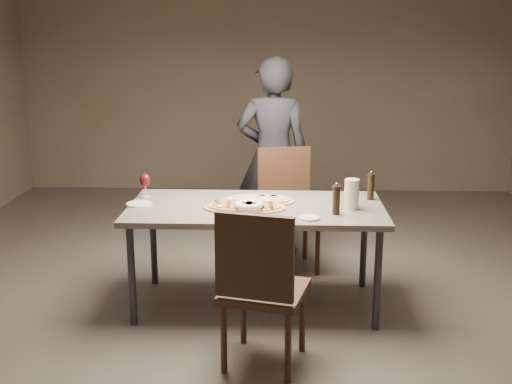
{
  "coord_description": "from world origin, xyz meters",
  "views": [
    {
      "loc": [
        0.18,
        -4.36,
        1.96
      ],
      "look_at": [
        0.0,
        0.0,
        0.85
      ],
      "focal_mm": 45.0,
      "sensor_mm": 36.0,
      "label": 1
    }
  ],
  "objects_px": {
    "diner": "(273,157)",
    "pepper_mill_left": "(336,199)",
    "bread_basket": "(249,206)",
    "chair_far": "(287,201)",
    "dining_table": "(256,213)",
    "ham_pizza": "(258,200)",
    "zucchini_pizza": "(245,207)",
    "chair_near": "(260,282)",
    "carafe": "(352,194)"
  },
  "relations": [
    {
      "from": "zucchini_pizza",
      "to": "pepper_mill_left",
      "type": "height_order",
      "value": "pepper_mill_left"
    },
    {
      "from": "ham_pizza",
      "to": "diner",
      "type": "relative_size",
      "value": 0.3
    },
    {
      "from": "bread_basket",
      "to": "chair_near",
      "type": "height_order",
      "value": "chair_near"
    },
    {
      "from": "dining_table",
      "to": "ham_pizza",
      "type": "height_order",
      "value": "ham_pizza"
    },
    {
      "from": "diner",
      "to": "pepper_mill_left",
      "type": "bearing_deg",
      "value": 108.7
    },
    {
      "from": "ham_pizza",
      "to": "pepper_mill_left",
      "type": "xyz_separation_m",
      "value": [
        0.53,
        -0.29,
        0.09
      ]
    },
    {
      "from": "bread_basket",
      "to": "chair_far",
      "type": "height_order",
      "value": "chair_far"
    },
    {
      "from": "dining_table",
      "to": "chair_near",
      "type": "distance_m",
      "value": 0.94
    },
    {
      "from": "bread_basket",
      "to": "carafe",
      "type": "xyz_separation_m",
      "value": [
        0.7,
        0.11,
        0.06
      ]
    },
    {
      "from": "dining_table",
      "to": "chair_far",
      "type": "xyz_separation_m",
      "value": [
        0.22,
        0.83,
        -0.13
      ]
    },
    {
      "from": "dining_table",
      "to": "zucchini_pizza",
      "type": "distance_m",
      "value": 0.14
    },
    {
      "from": "chair_near",
      "to": "chair_far",
      "type": "height_order",
      "value": "chair_far"
    },
    {
      "from": "bread_basket",
      "to": "carafe",
      "type": "bearing_deg",
      "value": 9.09
    },
    {
      "from": "bread_basket",
      "to": "chair_far",
      "type": "xyz_separation_m",
      "value": [
        0.26,
        1.0,
        -0.23
      ]
    },
    {
      "from": "bread_basket",
      "to": "chair_near",
      "type": "xyz_separation_m",
      "value": [
        0.1,
        -0.76,
        -0.24
      ]
    },
    {
      "from": "zucchini_pizza",
      "to": "chair_near",
      "type": "relative_size",
      "value": 0.58
    },
    {
      "from": "dining_table",
      "to": "zucchini_pizza",
      "type": "bearing_deg",
      "value": -131.03
    },
    {
      "from": "ham_pizza",
      "to": "chair_far",
      "type": "xyz_separation_m",
      "value": [
        0.21,
        0.73,
        -0.21
      ]
    },
    {
      "from": "chair_near",
      "to": "diner",
      "type": "relative_size",
      "value": 0.57
    },
    {
      "from": "pepper_mill_left",
      "to": "dining_table",
      "type": "bearing_deg",
      "value": 160.56
    },
    {
      "from": "pepper_mill_left",
      "to": "diner",
      "type": "xyz_separation_m",
      "value": [
        -0.45,
        1.36,
        0.02
      ]
    },
    {
      "from": "zucchini_pizza",
      "to": "carafe",
      "type": "relative_size",
      "value": 2.7
    },
    {
      "from": "bread_basket",
      "to": "pepper_mill_left",
      "type": "bearing_deg",
      "value": -2.23
    },
    {
      "from": "bread_basket",
      "to": "dining_table",
      "type": "bearing_deg",
      "value": 76.87
    },
    {
      "from": "dining_table",
      "to": "pepper_mill_left",
      "type": "height_order",
      "value": "pepper_mill_left"
    },
    {
      "from": "dining_table",
      "to": "ham_pizza",
      "type": "distance_m",
      "value": 0.12
    },
    {
      "from": "dining_table",
      "to": "bread_basket",
      "type": "xyz_separation_m",
      "value": [
        -0.04,
        -0.17,
        0.1
      ]
    },
    {
      "from": "bread_basket",
      "to": "pepper_mill_left",
      "type": "height_order",
      "value": "pepper_mill_left"
    },
    {
      "from": "pepper_mill_left",
      "to": "chair_far",
      "type": "xyz_separation_m",
      "value": [
        -0.32,
        1.02,
        -0.29
      ]
    },
    {
      "from": "pepper_mill_left",
      "to": "chair_near",
      "type": "xyz_separation_m",
      "value": [
        -0.49,
        -0.73,
        -0.3
      ]
    },
    {
      "from": "zucchini_pizza",
      "to": "ham_pizza",
      "type": "bearing_deg",
      "value": 51.96
    },
    {
      "from": "ham_pizza",
      "to": "zucchini_pizza",
      "type": "bearing_deg",
      "value": -134.17
    },
    {
      "from": "ham_pizza",
      "to": "bread_basket",
      "type": "height_order",
      "value": "bread_basket"
    },
    {
      "from": "zucchini_pizza",
      "to": "chair_far",
      "type": "height_order",
      "value": "chair_far"
    },
    {
      "from": "zucchini_pizza",
      "to": "pepper_mill_left",
      "type": "bearing_deg",
      "value": -21.88
    },
    {
      "from": "ham_pizza",
      "to": "diner",
      "type": "distance_m",
      "value": 1.08
    },
    {
      "from": "ham_pizza",
      "to": "diner",
      "type": "xyz_separation_m",
      "value": [
        0.09,
        1.07,
        0.11
      ]
    },
    {
      "from": "chair_far",
      "to": "diner",
      "type": "bearing_deg",
      "value": -82.81
    },
    {
      "from": "chair_far",
      "to": "diner",
      "type": "xyz_separation_m",
      "value": [
        -0.12,
        0.33,
        0.31
      ]
    },
    {
      "from": "bread_basket",
      "to": "chair_near",
      "type": "distance_m",
      "value": 0.8
    },
    {
      "from": "dining_table",
      "to": "zucchini_pizza",
      "type": "xyz_separation_m",
      "value": [
        -0.08,
        -0.09,
        0.07
      ]
    },
    {
      "from": "pepper_mill_left",
      "to": "chair_far",
      "type": "bearing_deg",
      "value": 107.5
    },
    {
      "from": "zucchini_pizza",
      "to": "bread_basket",
      "type": "bearing_deg",
      "value": -79.01
    },
    {
      "from": "chair_far",
      "to": "zucchini_pizza",
      "type": "bearing_deg",
      "value": 58.88
    },
    {
      "from": "zucchini_pizza",
      "to": "chair_near",
      "type": "height_order",
      "value": "chair_near"
    },
    {
      "from": "pepper_mill_left",
      "to": "carafe",
      "type": "bearing_deg",
      "value": 49.4
    },
    {
      "from": "pepper_mill_left",
      "to": "chair_near",
      "type": "height_order",
      "value": "chair_near"
    },
    {
      "from": "ham_pizza",
      "to": "dining_table",
      "type": "bearing_deg",
      "value": -116.24
    },
    {
      "from": "zucchini_pizza",
      "to": "carafe",
      "type": "distance_m",
      "value": 0.74
    },
    {
      "from": "zucchini_pizza",
      "to": "diner",
      "type": "distance_m",
      "value": 1.27
    }
  ]
}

